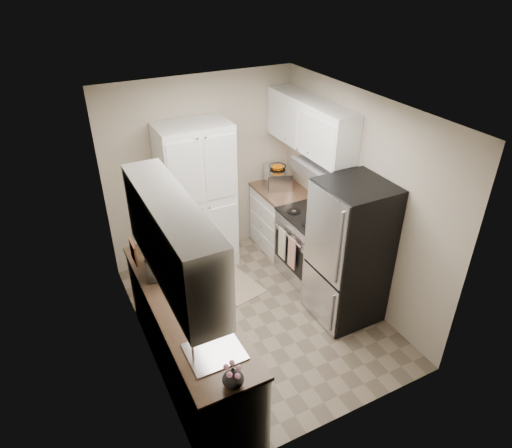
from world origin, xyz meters
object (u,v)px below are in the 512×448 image
(wine_bottle, at_px, (148,243))
(electric_range, at_px, (311,245))
(microwave, at_px, (162,259))
(toaster_oven, at_px, (278,178))
(pantry_cabinet, at_px, (197,199))
(refrigerator, at_px, (349,253))

(wine_bottle, bearing_deg, electric_range, -3.21)
(microwave, bearing_deg, wine_bottle, 23.15)
(wine_bottle, height_order, toaster_oven, wine_bottle)
(toaster_oven, bearing_deg, pantry_cabinet, -160.55)
(pantry_cabinet, distance_m, electric_range, 1.58)
(pantry_cabinet, bearing_deg, refrigerator, -56.54)
(pantry_cabinet, height_order, refrigerator, pantry_cabinet)
(pantry_cabinet, bearing_deg, microwave, -125.11)
(microwave, bearing_deg, pantry_cabinet, -19.33)
(pantry_cabinet, height_order, electric_range, pantry_cabinet)
(microwave, bearing_deg, electric_range, -67.33)
(electric_range, xyz_separation_m, toaster_oven, (0.02, 0.93, 0.56))
(refrigerator, xyz_separation_m, wine_bottle, (-2.01, 0.91, 0.20))
(electric_range, distance_m, wine_bottle, 2.12)
(pantry_cabinet, height_order, toaster_oven, pantry_cabinet)
(refrigerator, height_order, toaster_oven, refrigerator)
(microwave, bearing_deg, refrigerator, -90.13)
(refrigerator, relative_size, toaster_oven, 4.01)
(refrigerator, relative_size, wine_bottle, 6.30)
(refrigerator, bearing_deg, toaster_oven, 88.34)
(pantry_cabinet, relative_size, electric_range, 1.77)
(refrigerator, height_order, microwave, refrigerator)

